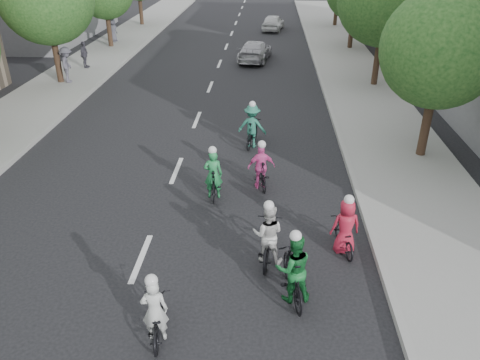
# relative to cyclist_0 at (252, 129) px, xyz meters

# --- Properties ---
(ground) EXTENTS (120.00, 120.00, 0.00)m
(ground) POSITION_rel_cyclist_0_xyz_m (-2.56, -7.29, -0.71)
(ground) COLOR black
(ground) RESTS_ON ground
(sidewalk_left) EXTENTS (4.00, 80.00, 0.15)m
(sidewalk_left) POSITION_rel_cyclist_0_xyz_m (-10.56, 2.71, -0.64)
(sidewalk_left) COLOR gray
(sidewalk_left) RESTS_ON ground
(curb_left) EXTENTS (0.18, 80.00, 0.18)m
(curb_left) POSITION_rel_cyclist_0_xyz_m (-8.61, 2.71, -0.62)
(curb_left) COLOR #999993
(curb_left) RESTS_ON ground
(sidewalk_right) EXTENTS (4.00, 80.00, 0.15)m
(sidewalk_right) POSITION_rel_cyclist_0_xyz_m (5.44, 2.71, -0.64)
(sidewalk_right) COLOR gray
(sidewalk_right) RESTS_ON ground
(curb_right) EXTENTS (0.18, 80.00, 0.18)m
(curb_right) POSITION_rel_cyclist_0_xyz_m (3.49, 2.71, -0.62)
(curb_right) COLOR #999993
(curb_right) RESTS_ON ground
(tree_r_0) EXTENTS (4.00, 4.00, 5.97)m
(tree_r_0) POSITION_rel_cyclist_0_xyz_m (6.24, -0.69, 3.25)
(tree_r_0) COLOR black
(tree_r_0) RESTS_ON ground
(cyclist_0) EXTENTS (1.19, 1.80, 1.83)m
(cyclist_0) POSITION_rel_cyclist_0_xyz_m (0.00, 0.00, 0.00)
(cyclist_0) COLOR black
(cyclist_0) RESTS_ON ground
(cyclist_1) EXTENTS (0.73, 1.59, 1.63)m
(cyclist_1) POSITION_rel_cyclist_0_xyz_m (-1.56, -9.81, -0.19)
(cyclist_1) COLOR black
(cyclist_1) RESTS_ON ground
(cyclist_2) EXTENTS (0.61, 1.66, 1.73)m
(cyclist_2) POSITION_rel_cyclist_0_xyz_m (-1.04, -3.97, -0.11)
(cyclist_2) COLOR black
(cyclist_2) RESTS_ON ground
(cyclist_3) EXTENTS (0.83, 1.87, 1.75)m
(cyclist_3) POSITION_rel_cyclist_0_xyz_m (0.67, -7.11, -0.09)
(cyclist_3) COLOR black
(cyclist_3) RESTS_ON ground
(cyclist_4) EXTENTS (0.82, 1.58, 1.68)m
(cyclist_4) POSITION_rel_cyclist_0_xyz_m (2.64, -6.60, -0.13)
(cyclist_4) COLOR black
(cyclist_4) RESTS_ON ground
(cyclist_5) EXTENTS (0.94, 1.67, 1.65)m
(cyclist_5) POSITION_rel_cyclist_0_xyz_m (0.42, -3.27, -0.10)
(cyclist_5) COLOR black
(cyclist_5) RESTS_ON ground
(cyclist_6) EXTENTS (0.92, 1.94, 1.84)m
(cyclist_6) POSITION_rel_cyclist_0_xyz_m (1.24, -8.46, -0.02)
(cyclist_6) COLOR black
(cyclist_6) RESTS_ON ground
(follow_car_lead) EXTENTS (2.33, 4.51, 1.25)m
(follow_car_lead) POSITION_rel_cyclist_0_xyz_m (-0.35, 13.70, -0.09)
(follow_car_lead) COLOR #AFAEB3
(follow_car_lead) RESTS_ON ground
(follow_car_trail) EXTENTS (2.09, 3.96, 1.28)m
(follow_car_trail) POSITION_rel_cyclist_0_xyz_m (0.82, 24.36, -0.07)
(follow_car_trail) COLOR silver
(follow_car_trail) RESTS_ON ground
(spectator_0) EXTENTS (0.96, 1.34, 1.88)m
(spectator_0) POSITION_rel_cyclist_0_xyz_m (-10.24, 7.64, 0.38)
(spectator_0) COLOR #565361
(spectator_0) RESTS_ON sidewalk_left
(spectator_1) EXTENTS (0.41, 0.92, 1.55)m
(spectator_1) POSITION_rel_cyclist_0_xyz_m (-10.43, 10.70, 0.21)
(spectator_1) COLOR #484651
(spectator_1) RESTS_ON sidewalk_left
(spectator_2) EXTENTS (0.65, 0.88, 1.66)m
(spectator_2) POSITION_rel_cyclist_0_xyz_m (-11.01, 18.27, 0.27)
(spectator_2) COLOR #4C4B58
(spectator_2) RESTS_ON sidewalk_left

